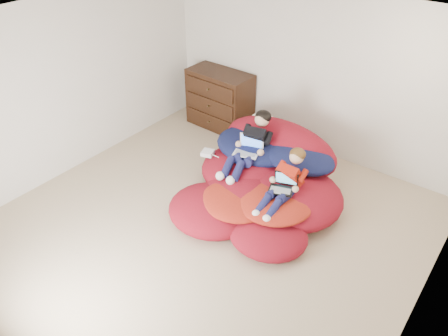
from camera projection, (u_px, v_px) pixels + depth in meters
room_shell at (209, 213)px, 5.48m from camera, size 5.10×5.10×2.77m
dresser at (220, 100)px, 7.53m from camera, size 1.13×0.64×1.00m
beanbag_pile at (264, 179)px, 5.98m from camera, size 2.22×2.43×0.86m
cream_pillow at (264, 123)px, 6.60m from camera, size 0.46×0.29×0.29m
older_boy at (252, 142)px, 6.00m from camera, size 0.38×1.04×0.70m
younger_boy at (286, 179)px, 5.42m from camera, size 0.27×0.94×0.61m
laptop_white at (249, 148)px, 5.98m from camera, size 0.39×0.36×0.25m
laptop_black at (283, 185)px, 5.41m from camera, size 0.35×0.34×0.22m
power_adapter at (208, 153)px, 6.26m from camera, size 0.20×0.20×0.06m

